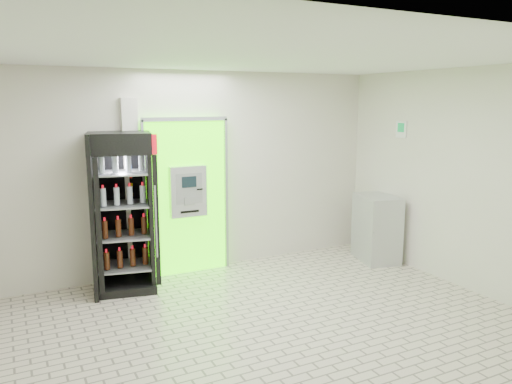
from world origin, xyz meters
TOP-DOWN VIEW (x-y plane):
  - ground at (0.00, 0.00)m, footprint 6.00×6.00m
  - room_shell at (0.00, 0.00)m, footprint 6.00×6.00m
  - atm_assembly at (-0.20, 2.41)m, footprint 1.30×0.24m
  - pillar at (-0.98, 2.45)m, footprint 0.22×0.11m
  - beverage_cooler at (-1.20, 2.14)m, footprint 0.94×0.89m
  - steel_cabinet at (2.72, 1.57)m, footprint 0.72×0.90m
  - exit_sign at (2.99, 1.40)m, footprint 0.02×0.22m

SIDE VIEW (x-z plane):
  - ground at x=0.00m, z-range 0.00..0.00m
  - steel_cabinet at x=2.72m, z-range 0.00..1.06m
  - beverage_cooler at x=-1.20m, z-range -0.04..2.11m
  - atm_assembly at x=-0.20m, z-range 0.01..2.34m
  - pillar at x=-0.98m, z-range 0.00..2.60m
  - room_shell at x=0.00m, z-range -1.16..4.84m
  - exit_sign at x=2.99m, z-range 1.99..2.25m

